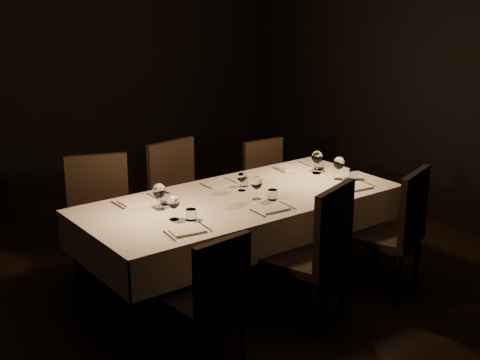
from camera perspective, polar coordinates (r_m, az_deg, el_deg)
room at (r=4.98m, az=0.00°, el=6.59°), size 5.01×6.01×3.01m
dining_table at (r=5.19m, az=0.00°, el=-2.25°), size 2.52×1.12×0.76m
chair_near_left at (r=4.25m, az=-2.39°, el=-9.65°), size 0.46×0.46×0.89m
place_setting_near_left at (r=4.62m, az=-5.00°, el=-2.86°), size 0.34×0.41×0.19m
chair_near_center at (r=4.72m, az=6.50°, el=-5.90°), size 0.64×0.64×1.05m
place_setting_near_center at (r=5.03m, az=2.15°, el=-1.15°), size 0.34×0.41×0.19m
chair_near_right at (r=5.29m, az=13.20°, el=-3.90°), size 0.62×0.62×1.01m
place_setting_near_right at (r=5.59m, az=9.16°, el=0.59°), size 0.37×0.42×0.20m
chair_far_left at (r=5.48m, az=-11.86°, el=-2.96°), size 0.64×0.64×1.03m
place_setting_far_left at (r=4.99m, az=-7.40°, el=-1.36°), size 0.36×0.42×0.20m
chair_far_center at (r=5.87m, az=-5.05°, el=-1.30°), size 0.55×0.55×1.03m
place_setting_far_center at (r=5.38m, az=-0.42°, el=0.00°), size 0.29×0.39×0.16m
chair_far_right at (r=6.36m, az=2.50°, el=-0.31°), size 0.46×0.46×0.91m
place_setting_far_right at (r=5.87m, az=5.97°, el=1.53°), size 0.38×0.42×0.20m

